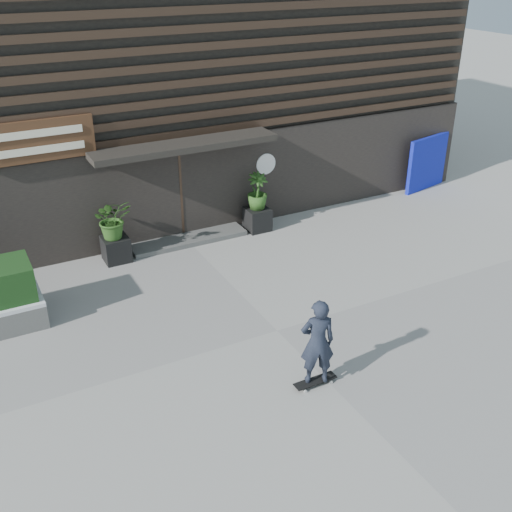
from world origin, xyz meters
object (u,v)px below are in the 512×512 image
planter_pot_left (116,249)px  blue_tarp (427,163)px  planter_pot_right (257,219)px  skateboarder (317,342)px

planter_pot_left → blue_tarp: bearing=1.7°
planter_pot_left → planter_pot_right: bearing=0.0°
planter_pot_right → skateboarder: skateboarder is taller
blue_tarp → planter_pot_left: bearing=169.0°
planter_pot_left → planter_pot_right: size_ratio=1.00×
planter_pot_right → blue_tarp: 6.06m
planter_pot_left → skateboarder: skateboarder is taller
skateboarder → blue_tarp: bearing=38.2°
planter_pot_left → planter_pot_right: 3.80m
blue_tarp → skateboarder: size_ratio=1.04×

